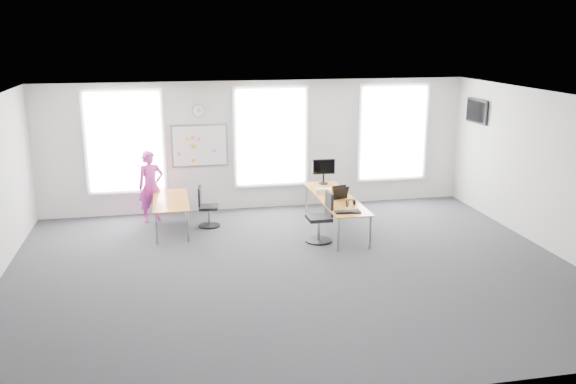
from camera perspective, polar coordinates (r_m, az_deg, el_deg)
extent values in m
plane|color=#28282C|center=(10.87, 0.53, -7.26)|extent=(10.00, 10.00, 0.00)
plane|color=silver|center=(10.13, 0.57, 8.67)|extent=(10.00, 10.00, 0.00)
plane|color=silver|center=(14.24, -2.82, 4.37)|extent=(10.00, 0.00, 10.00)
plane|color=silver|center=(6.74, 7.75, -7.95)|extent=(10.00, 0.00, 10.00)
plane|color=silver|center=(12.42, 23.75, 1.54)|extent=(0.00, 10.00, 10.00)
cube|color=white|center=(14.05, -15.03, 4.56)|extent=(1.60, 0.06, 2.20)
cube|color=white|center=(14.23, -1.61, 5.19)|extent=(1.60, 0.06, 2.20)
cube|color=white|center=(15.03, 9.78, 5.50)|extent=(1.60, 0.06, 2.20)
cube|color=orange|center=(12.90, 4.48, -0.57)|extent=(0.75, 2.81, 0.03)
cylinder|color=gray|center=(11.68, 4.76, -4.00)|extent=(0.05, 0.05, 0.66)
cylinder|color=gray|center=(11.86, 7.69, -3.78)|extent=(0.05, 0.05, 0.66)
cylinder|color=gray|center=(14.16, 1.74, -0.55)|extent=(0.05, 0.05, 0.66)
cylinder|color=gray|center=(14.32, 4.19, -0.41)|extent=(0.05, 0.05, 0.66)
cube|color=orange|center=(13.00, -10.92, -0.76)|extent=(0.73, 1.82, 0.03)
cylinder|color=gray|center=(12.29, -12.20, -3.37)|extent=(0.05, 0.05, 0.64)
cylinder|color=gray|center=(12.29, -9.37, -3.23)|extent=(0.05, 0.05, 0.64)
cylinder|color=gray|center=(13.91, -12.16, -1.21)|extent=(0.05, 0.05, 0.64)
cylinder|color=gray|center=(13.91, -9.67, -1.09)|extent=(0.05, 0.05, 0.64)
cylinder|color=black|center=(12.27, 2.88, -4.55)|extent=(0.54, 0.54, 0.03)
cylinder|color=gray|center=(12.20, 2.90, -3.52)|extent=(0.06, 0.06, 0.44)
cube|color=black|center=(12.12, 2.91, -2.45)|extent=(0.47, 0.47, 0.07)
cube|color=black|center=(12.10, 3.87, -1.08)|extent=(0.06, 0.44, 0.47)
cylinder|color=black|center=(13.29, -7.37, -3.13)|extent=(0.47, 0.47, 0.03)
cylinder|color=gray|center=(13.23, -7.40, -2.29)|extent=(0.05, 0.05, 0.38)
cube|color=black|center=(13.17, -7.43, -1.43)|extent=(0.45, 0.45, 0.06)
cube|color=black|center=(13.11, -8.26, -0.38)|extent=(0.10, 0.38, 0.41)
imported|color=#C730A0|center=(13.68, -12.71, 0.52)|extent=(0.66, 0.53, 1.58)
cube|color=white|center=(14.07, -8.26, 4.31)|extent=(1.20, 0.03, 0.90)
cylinder|color=gray|center=(13.95, -8.38, 7.54)|extent=(0.30, 0.04, 0.30)
cube|color=black|center=(14.77, 17.28, 7.24)|extent=(0.06, 0.90, 0.55)
cube|color=black|center=(11.84, 5.63, -1.88)|extent=(0.52, 0.23, 0.02)
ellipsoid|color=black|center=(12.02, 6.54, -1.61)|extent=(0.07, 0.10, 0.04)
cylinder|color=black|center=(12.27, 5.54, -1.32)|extent=(0.07, 0.07, 0.01)
cylinder|color=black|center=(12.34, 5.54, -1.00)|extent=(0.04, 0.10, 0.10)
cylinder|color=black|center=(12.39, 6.21, -0.96)|extent=(0.04, 0.10, 0.10)
cylinder|color=gold|center=(12.34, 5.54, -1.00)|extent=(0.01, 0.10, 0.10)
cube|color=black|center=(12.35, 5.88, -0.74)|extent=(0.17, 0.02, 0.02)
cube|color=black|center=(12.77, 4.87, 0.00)|extent=(0.35, 0.17, 0.28)
cube|color=#E65913|center=(12.70, 4.97, -0.14)|extent=(0.34, 0.18, 0.26)
cube|color=black|center=(12.68, 4.99, -0.11)|extent=(0.36, 0.19, 0.27)
cube|color=beige|center=(13.19, 3.37, 0.10)|extent=(0.36, 0.32, 0.10)
cylinder|color=black|center=(14.02, 3.32, 0.82)|extent=(0.21, 0.21, 0.02)
cylinder|color=black|center=(14.00, 3.33, 1.24)|extent=(0.04, 0.04, 0.21)
cube|color=black|center=(13.92, 3.36, 2.38)|extent=(0.52, 0.05, 0.35)
cube|color=black|center=(13.90, 3.38, 2.36)|extent=(0.48, 0.02, 0.31)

